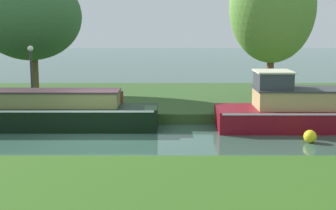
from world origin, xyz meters
name	(u,v)px	position (x,y,z in m)	size (l,w,h in m)	color
ground_plane	(104,136)	(0.00, 0.00, 0.00)	(120.00, 120.00, 0.00)	#315345
riverbank_far	(123,99)	(0.00, 7.00, 0.20)	(72.00, 10.00, 0.40)	#305023
black_barge	(20,112)	(-3.28, 1.20, 0.64)	(10.34, 1.66, 1.46)	black
maroon_narrowboat	(317,110)	(7.75, 1.20, 0.72)	(7.21, 2.23, 2.17)	maroon
willow_tree_centre	(32,17)	(-4.22, 6.92, 4.16)	(4.87, 4.77, 5.83)	brown
willow_tree_right	(275,7)	(7.06, 6.09, 4.61)	(3.94, 3.38, 6.78)	brown
lamp_post	(33,68)	(-3.44, 3.92, 2.04)	(0.24, 0.24, 2.56)	#333338
mooring_post_near	(123,101)	(0.44, 2.68, 0.81)	(0.16, 0.16, 0.81)	#542E20
mooring_post_far	(289,104)	(7.05, 2.68, 0.68)	(0.13, 0.13, 0.55)	#473E2F
channel_buoy	(312,137)	(6.98, -0.95, 0.21)	(0.43, 0.43, 0.43)	yellow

